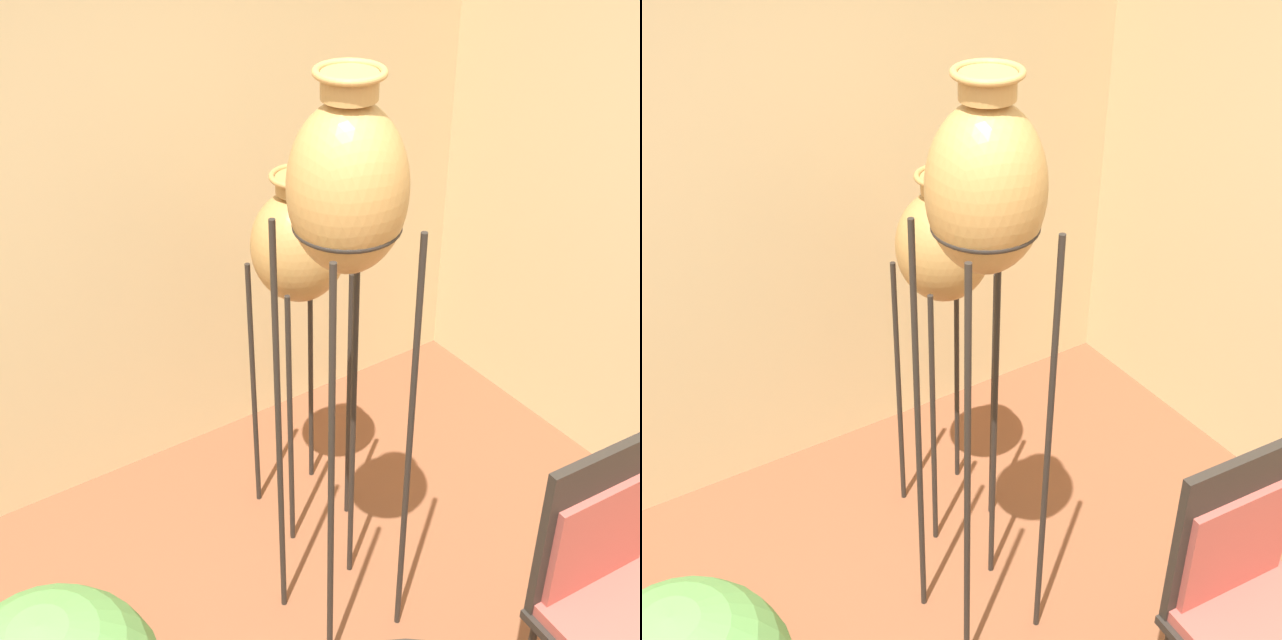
# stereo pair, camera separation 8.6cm
# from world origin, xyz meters

# --- Properties ---
(vase_stand_tall) EXTENTS (0.33, 0.33, 1.99)m
(vase_stand_tall) POSITION_xyz_m (0.65, 0.91, 1.64)
(vase_stand_tall) COLOR #28231E
(vase_stand_tall) RESTS_ON ground_plane
(vase_stand_medium) EXTENTS (0.33, 0.33, 1.47)m
(vase_stand_medium) POSITION_xyz_m (0.83, 1.44, 1.19)
(vase_stand_medium) COLOR #28231E
(vase_stand_medium) RESTS_ON ground_plane
(chair) EXTENTS (0.49, 0.49, 1.04)m
(chair) POSITION_xyz_m (1.07, 0.12, 0.60)
(chair) COLOR #28231E
(chair) RESTS_ON ground_plane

